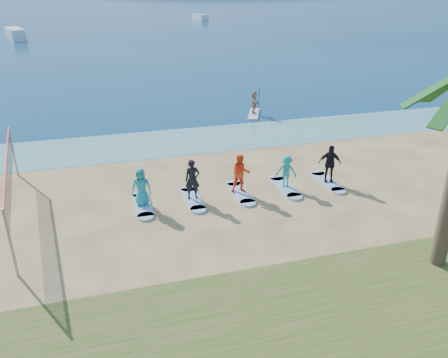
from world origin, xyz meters
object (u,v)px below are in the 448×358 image
object	(u,v)px
student_1	(192,180)
surfboard_3	(285,187)
volleyball_net	(9,173)
paddleboard	(254,114)
boat_offshore_a	(16,40)
student_0	(141,187)
surfboard_0	(143,205)
student_3	(286,171)
surfboard_1	(193,199)
student_2	(241,174)
surfboard_2	(240,193)
boat_offshore_b	(200,20)
student_4	(330,163)
paddleboarder	(254,102)
surfboard_4	(328,182)

from	to	relation	value
student_1	surfboard_3	bearing A→B (deg)	5.30
volleyball_net	paddleboard	world-z (taller)	volleyball_net
boat_offshore_a	student_0	world-z (taller)	student_0
surfboard_0	student_0	world-z (taller)	student_0
volleyball_net	student_3	distance (m)	11.78
surfboard_1	student_2	bearing A→B (deg)	0.00
volleyball_net	paddleboard	xyz separation A→B (m)	(14.56, 11.70, -1.84)
surfboard_3	student_3	size ratio (longest dim) A/B	1.45
surfboard_2	paddleboard	bearing A→B (deg)	67.69
student_2	boat_offshore_b	bearing A→B (deg)	86.29
student_1	boat_offshore_a	bearing A→B (deg)	108.62
surfboard_1	surfboard_0	bearing A→B (deg)	180.00
paddleboard	student_2	bearing A→B (deg)	-88.68
surfboard_1	student_4	distance (m)	6.71
student_0	student_2	xyz separation A→B (m)	(4.43, 0.00, 0.07)
paddleboarder	surfboard_0	distance (m)	15.59
boat_offshore_b	student_3	world-z (taller)	student_3
volleyball_net	student_4	world-z (taller)	volleyball_net
surfboard_0	student_1	xyz separation A→B (m)	(2.21, 0.00, 0.94)
boat_offshore_b	surfboard_4	world-z (taller)	boat_offshore_b
paddleboarder	student_3	xyz separation A→B (m)	(-2.85, -12.34, -0.08)
volleyball_net	surfboard_4	bearing A→B (deg)	-2.63
student_0	student_3	size ratio (longest dim) A/B	1.09
paddleboarder	student_0	distance (m)	15.57
student_0	student_2	distance (m)	4.43
volleyball_net	student_4	size ratio (longest dim) A/B	4.96
paddleboard	volleyball_net	bearing A→B (deg)	-117.60
volleyball_net	surfboard_2	xyz separation A→B (m)	(9.50, -0.64, -1.86)
student_2	student_3	world-z (taller)	student_2
paddleboarder	student_3	size ratio (longest dim) A/B	1.06
boat_offshore_a	surfboard_1	bearing A→B (deg)	-93.05
surfboard_4	boat_offshore_a	bearing A→B (deg)	108.42
volleyball_net	surfboard_4	distance (m)	14.07
surfboard_0	student_4	world-z (taller)	student_4
surfboard_0	student_4	size ratio (longest dim) A/B	1.21
surfboard_0	paddleboarder	bearing A→B (deg)	52.43
student_0	surfboard_1	bearing A→B (deg)	11.05
paddleboarder	volleyball_net	bearing A→B (deg)	140.06
boat_offshore_b	surfboard_3	bearing A→B (deg)	-115.98
boat_offshore_a	student_4	bearing A→B (deg)	-87.95
surfboard_0	student_4	xyz separation A→B (m)	(8.86, 0.00, 0.95)
volleyball_net	student_0	distance (m)	5.21
student_0	surfboard_3	distance (m)	6.70
student_2	surfboard_4	distance (m)	4.53
surfboard_0	paddleboard	bearing A→B (deg)	52.43
boat_offshore_a	boat_offshore_b	distance (m)	53.34
volleyball_net	student_2	xyz separation A→B (m)	(9.50, -0.64, -0.91)
surfboard_0	surfboard_2	world-z (taller)	same
paddleboard	surfboard_4	xyz separation A→B (m)	(-0.63, -12.34, -0.01)
boat_offshore_b	student_2	world-z (taller)	student_2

